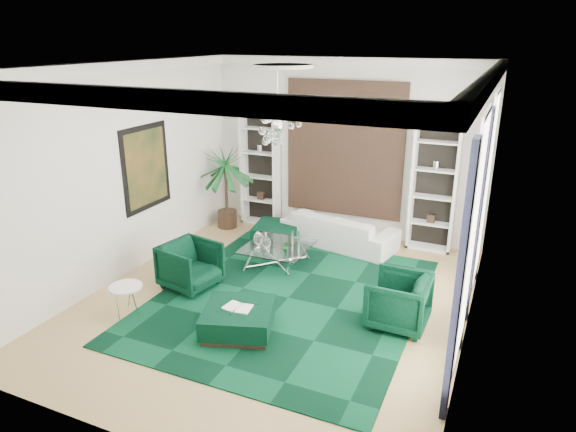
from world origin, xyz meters
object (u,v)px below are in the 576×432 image
at_px(armchair_right, 398,301).
at_px(ottoman_front, 239,320).
at_px(coffee_table, 277,256).
at_px(palm, 226,177).
at_px(armchair_left, 190,265).
at_px(sofa, 339,230).
at_px(ottoman_side, 277,233).
at_px(side_table, 127,301).

distance_m(armchair_right, ottoman_front, 2.42).
bearing_deg(coffee_table, palm, 143.10).
distance_m(armchair_left, palm, 3.12).
height_order(sofa, ottoman_side, sofa).
bearing_deg(armchair_right, coffee_table, -113.78).
xyz_separation_m(sofa, armchair_left, (-1.78, -2.85, 0.06)).
distance_m(ottoman_side, palm, 1.79).
bearing_deg(ottoman_front, armchair_left, 147.19).
bearing_deg(armchair_left, ottoman_side, -0.95).
xyz_separation_m(side_table, palm, (-0.58, 4.11, 0.95)).
bearing_deg(palm, side_table, -81.95).
xyz_separation_m(armchair_right, coffee_table, (-2.58, 1.20, -0.20)).
height_order(armchair_right, ottoman_front, armchair_right).
bearing_deg(sofa, coffee_table, 73.83).
height_order(armchair_left, ottoman_front, armchair_left).
bearing_deg(armchair_right, ottoman_side, -125.23).
distance_m(ottoman_side, ottoman_front, 3.58).
relative_size(sofa, palm, 1.00).
distance_m(ottoman_side, side_table, 3.83).
xyz_separation_m(armchair_left, coffee_table, (1.02, 1.39, -0.20)).
bearing_deg(palm, ottoman_side, -14.97).
xyz_separation_m(coffee_table, ottoman_side, (-0.52, 1.09, -0.01)).
distance_m(sofa, armchair_left, 3.36).
height_order(sofa, armchair_left, armchair_left).
relative_size(coffee_table, side_table, 2.31).
xyz_separation_m(sofa, palm, (-2.71, 0.01, 0.85)).
relative_size(sofa, side_table, 4.60).
distance_m(coffee_table, ottoman_side, 1.21).
bearing_deg(side_table, ottoman_front, 9.01).
relative_size(sofa, armchair_left, 2.68).
distance_m(side_table, palm, 4.26).
xyz_separation_m(armchair_left, ottoman_front, (1.48, -0.96, -0.21)).
distance_m(armchair_left, coffee_table, 1.74).
distance_m(sofa, ottoman_front, 3.82).
bearing_deg(ottoman_side, armchair_left, -101.39).
height_order(coffee_table, palm, palm).
relative_size(ottoman_side, ottoman_front, 0.90).
height_order(armchair_right, palm, palm).
relative_size(ottoman_side, side_table, 1.73).
height_order(coffee_table, ottoman_front, coffee_table).
bearing_deg(ottoman_front, side_table, -170.99).
bearing_deg(sofa, ottoman_side, 27.39).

